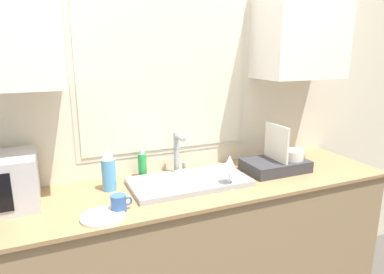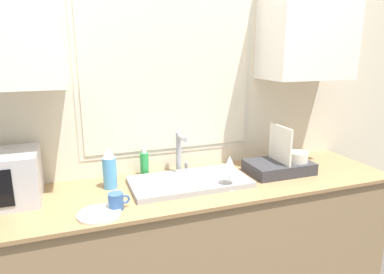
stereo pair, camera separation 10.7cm
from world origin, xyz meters
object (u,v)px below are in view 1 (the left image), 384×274
object	(u,v)px
spray_bottle	(109,170)
soap_bottle	(142,165)
faucet	(178,151)
wine_glass	(230,164)
dish_rack	(277,163)
mug_near_sink	(119,203)

from	to	relation	value
spray_bottle	soap_bottle	bearing A→B (deg)	28.47
spray_bottle	faucet	bearing A→B (deg)	11.71
faucet	wine_glass	xyz separation A→B (m)	(0.17, -0.32, -0.01)
dish_rack	wine_glass	bearing A→B (deg)	-163.06
soap_bottle	faucet	bearing A→B (deg)	-7.34
dish_rack	soap_bottle	distance (m)	0.82
faucet	wine_glass	size ratio (longest dim) A/B	1.37
wine_glass	spray_bottle	bearing A→B (deg)	158.76
faucet	mug_near_sink	distance (m)	0.57
faucet	spray_bottle	bearing A→B (deg)	-168.29
wine_glass	mug_near_sink	bearing A→B (deg)	-176.27
faucet	dish_rack	world-z (taller)	dish_rack
mug_near_sink	wine_glass	distance (m)	0.61
dish_rack	spray_bottle	bearing A→B (deg)	173.87
wine_glass	faucet	bearing A→B (deg)	118.22
dish_rack	wine_glass	distance (m)	0.43
spray_bottle	dish_rack	bearing A→B (deg)	-6.13
dish_rack	spray_bottle	distance (m)	1.01
faucet	soap_bottle	distance (m)	0.22
dish_rack	wine_glass	world-z (taller)	dish_rack
soap_bottle	mug_near_sink	xyz separation A→B (m)	(-0.22, -0.39, -0.04)
soap_bottle	mug_near_sink	bearing A→B (deg)	-119.34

